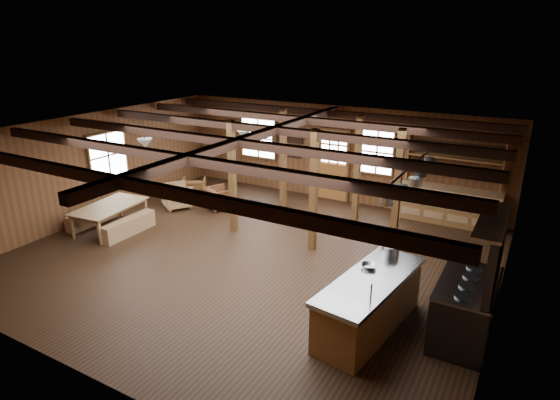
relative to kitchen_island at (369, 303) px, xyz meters
name	(u,v)px	position (x,y,z in m)	size (l,w,h in m)	color
room	(251,197)	(-3.18, 1.36, 0.92)	(10.04, 9.04, 2.84)	black
ceiling_joists	(255,137)	(-3.18, 1.54, 2.20)	(9.80, 8.82, 0.18)	black
timber_posts	(315,176)	(-2.66, 3.44, 0.92)	(3.95, 2.35, 2.80)	#452813
back_door	(333,171)	(-3.18, 5.81, 0.40)	(1.02, 0.08, 2.15)	brown
window_back_left	(259,138)	(-5.78, 5.82, 1.12)	(1.32, 0.06, 1.32)	white
window_back_right	(377,152)	(-1.88, 5.82, 1.12)	(1.02, 0.06, 1.32)	white
window_left	(108,155)	(-8.14, 1.86, 1.12)	(0.14, 1.24, 1.32)	white
notice_boards	(289,140)	(-4.68, 5.82, 1.16)	(1.08, 0.03, 0.90)	silver
back_counter	(449,201)	(0.22, 5.57, 0.12)	(2.55, 0.60, 2.45)	brown
pendant_lamps	(196,139)	(-5.43, 2.36, 1.77)	(1.86, 2.36, 0.66)	#29292B
pot_rack	(416,175)	(0.16, 1.72, 1.81)	(0.39, 3.00, 0.43)	#29292B
kitchen_island	(369,303)	(0.00, 0.00, 0.00)	(1.21, 2.60, 1.20)	brown
step_stool	(370,297)	(-0.18, 0.63, -0.26)	(0.50, 0.35, 0.44)	olive
commercial_range	(469,301)	(1.46, 0.55, 0.19)	(0.88, 1.71, 2.11)	#29292B
dining_table	(112,218)	(-7.08, 0.87, -0.15)	(1.85, 1.03, 0.65)	olive
bench_wall	(92,217)	(-7.83, 0.87, -0.28)	(0.27, 1.46, 0.40)	olive
bench_aisle	(129,226)	(-6.50, 0.87, -0.27)	(0.29, 1.54, 0.42)	olive
armchair_a	(194,188)	(-6.86, 3.82, -0.16)	(0.68, 0.70, 0.63)	brown
armchair_b	(220,198)	(-5.64, 3.47, -0.16)	(0.68, 0.70, 0.63)	brown
armchair_c	(177,196)	(-6.74, 2.95, -0.13)	(0.75, 0.77, 0.70)	#9C7347
counter_pot	(390,250)	(0.01, 1.00, 0.56)	(0.32, 0.32, 0.19)	#ACAFB3
bowl	(369,266)	(-0.16, 0.35, 0.49)	(0.26, 0.26, 0.06)	silver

